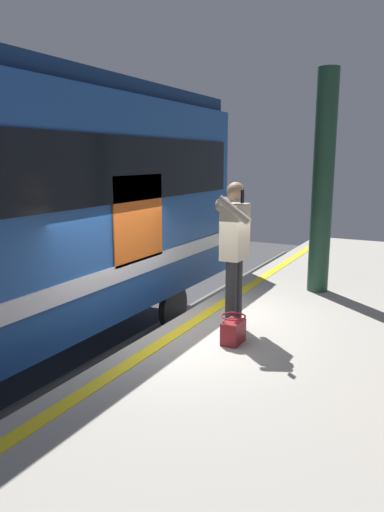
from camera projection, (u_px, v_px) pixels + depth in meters
The scene contains 8 objects.
ground_plane at pixel (171, 399), 6.50m from camera, with size 24.70×24.70×0.00m, color #3D3D3F.
platform at pixel (339, 399), 5.37m from camera, with size 15.73×4.44×1.11m, color #9E998E.
safety_line at pixel (190, 325), 6.14m from camera, with size 15.41×0.16×0.01m, color yellow.
track_rail_near at pixel (84, 371), 7.18m from camera, with size 20.45×0.08×0.16m, color slate.
track_rail_far at pixel (16, 353), 7.84m from camera, with size 20.45×0.08×0.16m, color slate.
passenger at pixel (234, 244), 5.78m from camera, with size 0.57×0.55×1.84m.
handbag at pixel (233, 331), 5.51m from camera, with size 0.32×0.29×0.34m.
station_column at pixel (323, 184), 7.41m from camera, with size 0.33×0.33×3.45m, color #1E3F2D.
Camera 1 is at (5.14, 3.06, 3.23)m, focal length 33.34 mm.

